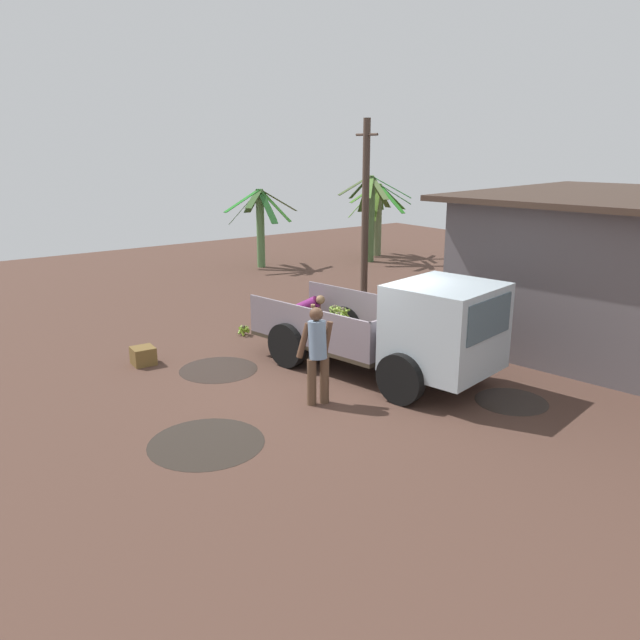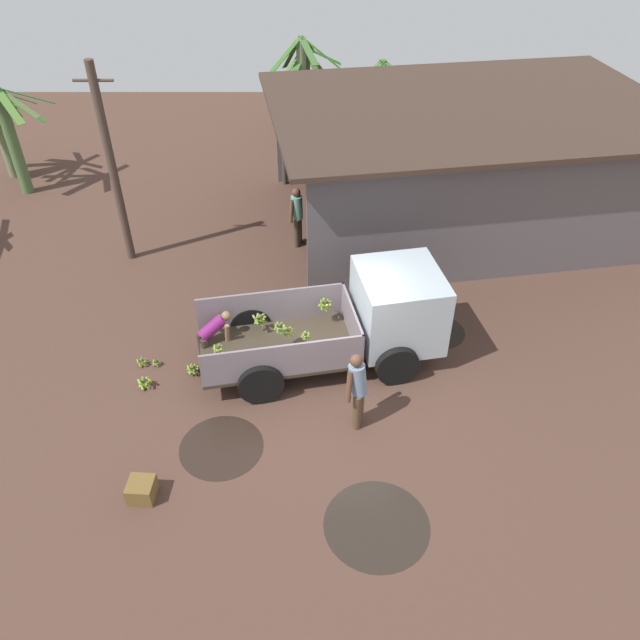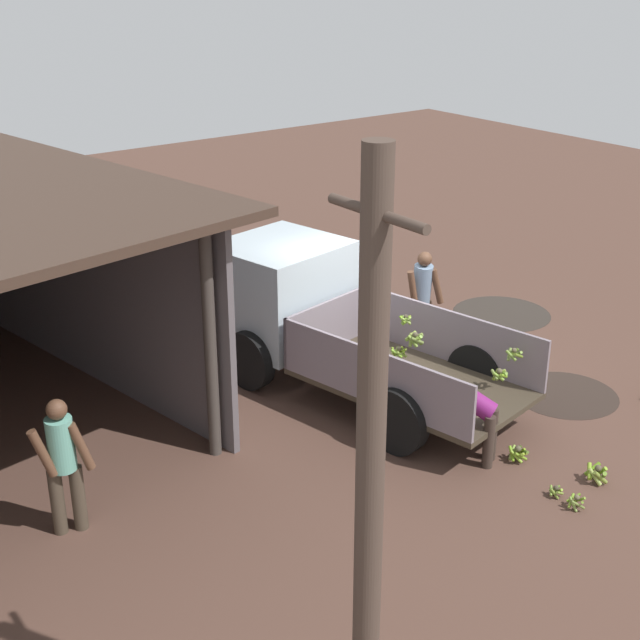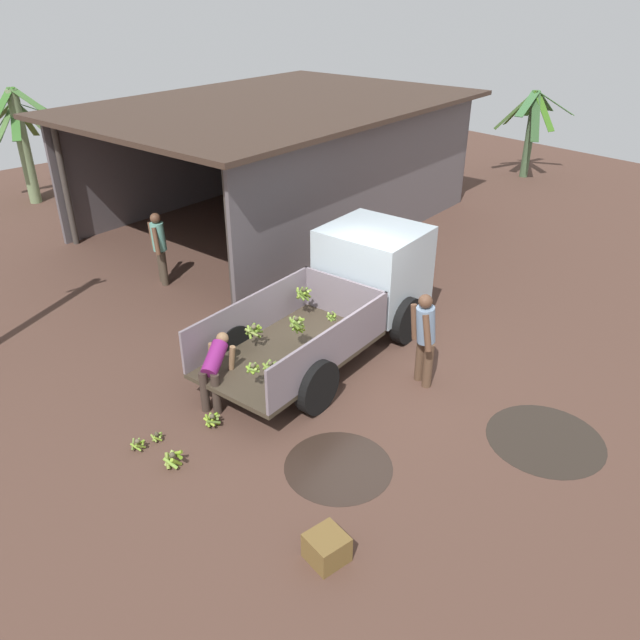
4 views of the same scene
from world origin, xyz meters
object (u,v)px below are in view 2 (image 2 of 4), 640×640
Objects in this scene: cargo_truck at (374,315)px; person_worker_loading at (212,335)px; banana_bunch_on_ground_2 at (145,382)px; wooden_crate_0 at (142,490)px; person_bystander_near_shed at (297,214)px; utility_pole at (112,167)px; person_foreground_visitor at (357,387)px; banana_bunch_on_ground_3 at (142,362)px; banana_bunch_on_ground_1 at (193,369)px; banana_bunch_on_ground_0 at (156,362)px.

cargo_truck is 4.62× the size of person_worker_loading.
banana_bunch_on_ground_2 is 0.73× the size of wooden_crate_0.
person_bystander_near_shed is (-1.75, 4.55, -0.14)m from cargo_truck.
utility_pole is 11.49× the size of wooden_crate_0.
utility_pole is at bearing 106.39° from banana_bunch_on_ground_2.
person_worker_loading is 1.66m from banana_bunch_on_ground_2.
person_foreground_visitor reaches higher than banana_bunch_on_ground_3.
person_bystander_near_shed reaches higher than banana_bunch_on_ground_1.
person_foreground_visitor is at bearing -20.01° from banana_bunch_on_ground_3.
person_foreground_visitor is 3.70m from banana_bunch_on_ground_1.
banana_bunch_on_ground_2 is (-0.10, -0.65, 0.05)m from banana_bunch_on_ground_0.
person_foreground_visitor is at bearing -21.30° from banana_bunch_on_ground_0.
person_worker_loading is 0.68× the size of person_bystander_near_shed.
banana_bunch_on_ground_0 is at bearing -5.15° from person_foreground_visitor.
banana_bunch_on_ground_3 is (-1.13, 0.25, -0.02)m from banana_bunch_on_ground_1.
wooden_crate_0 is (0.76, -3.32, 0.07)m from banana_bunch_on_ground_3.
utility_pole is at bearing -29.81° from person_foreground_visitor.
banana_bunch_on_ground_3 is at bearing 102.82° from wooden_crate_0.
cargo_truck is 4.73m from banana_bunch_on_ground_0.
banana_bunch_on_ground_2 is at bearing -178.52° from cargo_truck.
banana_bunch_on_ground_2 reaches higher than banana_bunch_on_ground_0.
person_worker_loading is 4.15× the size of banana_bunch_on_ground_1.
wooden_crate_0 reaches higher than banana_bunch_on_ground_2.
person_worker_loading reaches higher than banana_bunch_on_ground_3.
person_foreground_visitor is at bearing -12.81° from banana_bunch_on_ground_2.
utility_pole is 4.76m from person_bystander_near_shed.
utility_pole is 5.10m from banana_bunch_on_ground_3.
banana_bunch_on_ground_1 is 1.13× the size of banana_bunch_on_ground_3.
utility_pole is (-6.17, 3.89, 1.51)m from cargo_truck.
cargo_truck is at bearing -32.27° from utility_pole.
banana_bunch_on_ground_0 is at bearing 97.75° from wooden_crate_0.
banana_bunch_on_ground_1 is at bearing -12.68° from banana_bunch_on_ground_3.
person_foreground_visitor reaches higher than person_bystander_near_shed.
cargo_truck is 19.15× the size of banana_bunch_on_ground_1.
person_bystander_near_shed reaches higher than wooden_crate_0.
person_bystander_near_shed is 5.93m from banana_bunch_on_ground_3.
person_bystander_near_shed is 6.39m from banana_bunch_on_ground_2.
person_foreground_visitor is 5.29× the size of banana_bunch_on_ground_2.
cargo_truck is 5.03m from banana_bunch_on_ground_3.
banana_bunch_on_ground_0 is at bearing 173.82° from cargo_truck.
person_foreground_visitor is at bearing -45.96° from utility_pole.
wooden_crate_0 is at bearing -149.33° from cargo_truck.
utility_pole reaches higher than banana_bunch_on_ground_3.
utility_pole is 15.72× the size of banana_bunch_on_ground_2.
person_foreground_visitor is 1.02× the size of person_bystander_near_shed.
banana_bunch_on_ground_0 is (-4.17, 1.62, -0.86)m from person_foreground_visitor.
person_worker_loading is 1.37m from banana_bunch_on_ground_0.
wooden_crate_0 is (0.55, -2.66, 0.05)m from banana_bunch_on_ground_2.
person_bystander_near_shed is 5.20× the size of banana_bunch_on_ground_2.
person_worker_loading reaches higher than banana_bunch_on_ground_2.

